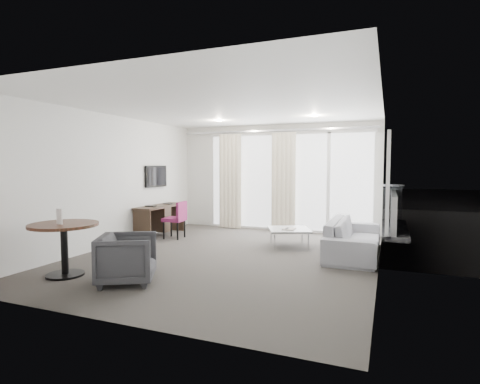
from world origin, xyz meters
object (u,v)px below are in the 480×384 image
at_px(desk, 160,220).
at_px(tub_armchair, 127,258).
at_px(coffee_table, 289,237).
at_px(desk_chair, 174,220).
at_px(sofa, 354,237).
at_px(round_table, 64,250).
at_px(rattan_chair_a, 326,207).
at_px(rattan_chair_b, 354,207).

height_order(desk, tub_armchair, desk).
bearing_deg(coffee_table, desk, 178.71).
distance_m(desk, desk_chair, 0.54).
bearing_deg(sofa, round_table, 127.52).
relative_size(tub_armchair, coffee_table, 0.94).
relative_size(sofa, rattan_chair_a, 2.40).
xyz_separation_m(desk_chair, tub_armchair, (1.09, -2.96, -0.07)).
height_order(round_table, tub_armchair, round_table).
distance_m(sofa, rattan_chair_b, 3.81).
bearing_deg(desk, rattan_chair_b, 40.99).
bearing_deg(rattan_chair_b, sofa, -76.13).
bearing_deg(rattan_chair_a, desk_chair, -130.80).
distance_m(desk_chair, tub_armchair, 3.16).
height_order(sofa, rattan_chair_b, rattan_chair_b).
xyz_separation_m(coffee_table, sofa, (1.26, -0.25, 0.14)).
xyz_separation_m(desk_chair, coffee_table, (2.56, 0.13, -0.23)).
relative_size(rattan_chair_a, rattan_chair_b, 1.00).
distance_m(desk, coffee_table, 3.06).
bearing_deg(rattan_chair_b, desk, -129.69).
relative_size(desk_chair, tub_armchair, 1.11).
bearing_deg(sofa, desk, 85.77).
bearing_deg(tub_armchair, rattan_chair_b, -48.03).
height_order(round_table, rattan_chair_a, rattan_chair_a).
bearing_deg(rattan_chair_b, tub_armchair, -100.71).
relative_size(tub_armchair, sofa, 0.34).
height_order(round_table, sofa, round_table).
relative_size(round_table, rattan_chair_b, 1.06).
relative_size(desk, round_table, 1.53).
height_order(tub_armchair, rattan_chair_b, rattan_chair_b).
bearing_deg(round_table, tub_armchair, 3.33).
distance_m(desk, sofa, 4.32).
height_order(tub_armchair, sofa, tub_armchair).
bearing_deg(rattan_chair_a, rattan_chair_b, 4.67).
xyz_separation_m(tub_armchair, rattan_chair_a, (1.66, 6.54, 0.11)).
xyz_separation_m(round_table, tub_armchair, (1.06, 0.06, -0.05)).
bearing_deg(desk, sofa, -4.23).
bearing_deg(desk_chair, rattan_chair_b, 42.82).
height_order(desk_chair, rattan_chair_a, rattan_chair_a).
relative_size(desk_chair, rattan_chair_a, 0.91).
bearing_deg(rattan_chair_a, desk, -137.12).
bearing_deg(coffee_table, round_table, -128.72).
height_order(coffee_table, rattan_chair_a, rattan_chair_a).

